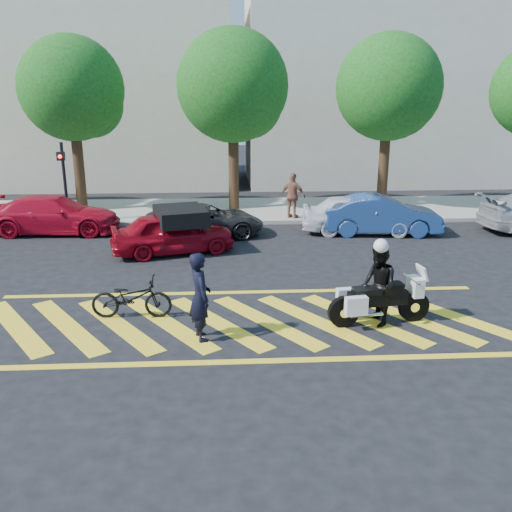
{
  "coord_description": "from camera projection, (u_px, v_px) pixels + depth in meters",
  "views": [
    {
      "loc": [
        -0.38,
        -11.24,
        4.89
      ],
      "look_at": [
        0.36,
        1.65,
        1.05
      ],
      "focal_mm": 38.0,
      "sensor_mm": 36.0,
      "label": 1
    }
  ],
  "objects": [
    {
      "name": "sidewalk",
      "position": [
        234.0,
        210.0,
        23.63
      ],
      "size": [
        60.0,
        5.0,
        0.15
      ],
      "primitive_type": "cube",
      "color": "#9E998E",
      "rests_on": "ground"
    },
    {
      "name": "parked_mid_left",
      "position": [
        205.0,
        220.0,
        19.4
      ],
      "size": [
        4.42,
        2.48,
        1.17
      ],
      "primitive_type": "imported",
      "rotation": [
        0.0,
        0.0,
        1.7
      ],
      "color": "black",
      "rests_on": "ground"
    },
    {
      "name": "building_right",
      "position": [
        386.0,
        84.0,
        31.19
      ],
      "size": [
        16.0,
        8.0,
        11.0
      ],
      "primitive_type": "cube",
      "color": "beige",
      "rests_on": "ground"
    },
    {
      "name": "parked_right",
      "position": [
        381.0,
        215.0,
        19.72
      ],
      "size": [
        4.38,
        1.86,
        1.4
      ],
      "primitive_type": "imported",
      "rotation": [
        0.0,
        0.0,
        1.48
      ],
      "color": "navy",
      "rests_on": "ground"
    },
    {
      "name": "signal_pole",
      "position": [
        64.0,
        177.0,
        20.58
      ],
      "size": [
        0.28,
        0.43,
        3.2
      ],
      "color": "black",
      "rests_on": "ground"
    },
    {
      "name": "tree_left",
      "position": [
        76.0,
        93.0,
        21.94
      ],
      "size": [
        4.2,
        4.2,
        7.26
      ],
      "color": "black",
      "rests_on": "ground"
    },
    {
      "name": "pedestrian_right",
      "position": [
        293.0,
        196.0,
        21.57
      ],
      "size": [
        1.12,
        0.93,
        1.8
      ],
      "primitive_type": "imported",
      "rotation": [
        0.0,
        0.0,
        2.58
      ],
      "color": "#915A41",
      "rests_on": "sidewalk"
    },
    {
      "name": "parked_left",
      "position": [
        54.0,
        215.0,
        19.84
      ],
      "size": [
        4.78,
        2.06,
        1.37
      ],
      "primitive_type": "imported",
      "rotation": [
        0.0,
        0.0,
        1.54
      ],
      "color": "#B70B22",
      "rests_on": "ground"
    },
    {
      "name": "ground",
      "position": [
        244.0,
        322.0,
        12.17
      ],
      "size": [
        90.0,
        90.0,
        0.0
      ],
      "primitive_type": "plane",
      "color": "black",
      "rests_on": "ground"
    },
    {
      "name": "parked_mid_right",
      "position": [
        359.0,
        214.0,
        19.83
      ],
      "size": [
        4.3,
        2.08,
        1.42
      ],
      "primitive_type": "imported",
      "rotation": [
        0.0,
        0.0,
        1.47
      ],
      "color": "white",
      "rests_on": "ground"
    },
    {
      "name": "red_convertible",
      "position": [
        173.0,
        233.0,
        17.31
      ],
      "size": [
        4.18,
        2.56,
        1.33
      ],
      "primitive_type": "imported",
      "rotation": [
        0.0,
        0.0,
        1.84
      ],
      "color": "maroon",
      "rests_on": "ground"
    },
    {
      "name": "bicycle",
      "position": [
        132.0,
        298.0,
        12.29
      ],
      "size": [
        1.83,
        0.68,
        0.95
      ],
      "primitive_type": "imported",
      "rotation": [
        0.0,
        0.0,
        1.54
      ],
      "color": "black",
      "rests_on": "ground"
    },
    {
      "name": "tree_center",
      "position": [
        236.0,
        90.0,
        22.27
      ],
      "size": [
        4.6,
        4.6,
        7.56
      ],
      "color": "black",
      "rests_on": "ground"
    },
    {
      "name": "officer_bike",
      "position": [
        200.0,
        297.0,
        11.08
      ],
      "size": [
        0.63,
        0.78,
        1.87
      ],
      "primitive_type": "imported",
      "rotation": [
        0.0,
        0.0,
        1.88
      ],
      "color": "black",
      "rests_on": "ground"
    },
    {
      "name": "police_motorcycle",
      "position": [
        378.0,
        300.0,
        11.91
      ],
      "size": [
        2.35,
        0.84,
        1.04
      ],
      "rotation": [
        0.0,
        0.0,
        0.14
      ],
      "color": "black",
      "rests_on": "ground"
    },
    {
      "name": "officer_moto",
      "position": [
        378.0,
        286.0,
        11.81
      ],
      "size": [
        0.8,
        0.96,
        1.8
      ],
      "primitive_type": "imported",
      "rotation": [
        0.0,
        0.0,
        -1.43
      ],
      "color": "black",
      "rests_on": "ground"
    },
    {
      "name": "tree_right",
      "position": [
        391.0,
        91.0,
        22.64
      ],
      "size": [
        4.4,
        4.4,
        7.41
      ],
      "color": "black",
      "rests_on": "ground"
    },
    {
      "name": "crosswalk",
      "position": [
        242.0,
        322.0,
        12.16
      ],
      "size": [
        12.33,
        4.0,
        0.01
      ],
      "color": "yellow",
      "rests_on": "ground"
    },
    {
      "name": "building_left",
      "position": [
        88.0,
        93.0,
        30.4
      ],
      "size": [
        16.0,
        8.0,
        10.0
      ],
      "primitive_type": "cube",
      "color": "beige",
      "rests_on": "ground"
    }
  ]
}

